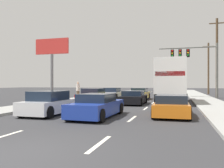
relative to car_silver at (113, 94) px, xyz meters
The scene contains 17 objects.
ground_plane 5.04m from the car_silver, 45.14° to the left, with size 140.00×140.00×0.00m, color #333335.
sidewalk_right 10.26m from the car_silver, ahead, with size 2.73×80.00×0.14m, color #9E9E99.
sidewalk_left 3.45m from the car_silver, 154.80° to the right, with size 2.73×80.00×0.14m, color #9E9E99.
lane_markings 3.58m from the car_silver, ahead, with size 3.54×52.00×0.01m.
car_silver is the anchor object (origin of this frame).
car_red 6.52m from the car_silver, 89.80° to the right, with size 1.90×4.51×1.33m.
car_white 14.52m from the car_silver, 88.50° to the right, with size 1.90×4.38×1.34m.
car_yellow 3.37m from the car_silver, 11.08° to the right, with size 1.93×4.22×1.29m.
car_black 7.84m from the car_silver, 61.19° to the right, with size 1.95×4.18×1.16m.
car_blue 15.22m from the car_silver, 77.36° to the right, with size 1.93×4.44×1.23m.
box_truck 8.25m from the car_silver, 32.04° to the right, with size 2.72×8.23×3.83m.
car_orange 14.97m from the car_silver, 61.73° to the right, with size 1.92×4.49×1.15m.
traffic_signal_mast 10.46m from the car_silver, 21.07° to the left, with size 6.86×0.69×6.63m.
utility_pole_mid 13.58m from the car_silver, 20.01° to the left, with size 1.80×0.28×9.80m.
utility_pole_far 19.87m from the car_silver, 50.63° to the left, with size 1.80×0.28×8.61m.
roadside_billboard 9.03m from the car_silver, behind, with size 4.49×0.36×7.38m.
pedestrian_near_corner 4.66m from the car_silver, 127.83° to the right, with size 0.38×0.38×1.83m.
Camera 1 is at (3.89, -4.80, 1.75)m, focal length 36.84 mm.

